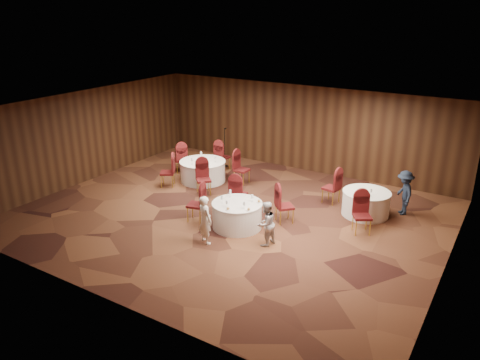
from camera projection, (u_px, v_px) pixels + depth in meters
The scene contains 15 objects.
ground at pixel (231, 215), 14.03m from camera, with size 12.00×12.00×0.00m, color black.
room_shell at pixel (230, 152), 13.34m from camera, with size 12.00×12.00×12.00m.
table_main at pixel (237, 215), 13.14m from camera, with size 1.42×1.42×0.74m.
table_left at pixel (203, 171), 16.65m from camera, with size 1.63×1.63×0.74m.
table_right at pixel (366, 203), 13.93m from camera, with size 1.41×1.41×0.74m.
chairs_main at pixel (240, 201), 13.73m from camera, with size 2.92×1.95×1.00m.
chairs_left at pixel (203, 167), 16.65m from camera, with size 3.22×3.09×1.00m.
chairs_right at pixel (346, 201), 13.76m from camera, with size 2.16×2.23×1.00m.
tabletop_main at pixel (240, 202), 12.82m from camera, with size 1.06×1.04×0.22m.
tabletop_left at pixel (203, 159), 16.50m from camera, with size 0.80×0.86×0.22m.
tabletop_right at pixel (371, 191), 13.45m from camera, with size 0.08×0.08×0.22m.
mic_stand at pixel (225, 155), 18.16m from camera, with size 0.24×0.24×1.53m.
woman_a at pixel (205, 220), 12.17m from camera, with size 0.48×0.32×1.33m, color white.
woman_b at pixel (266, 224), 12.08m from camera, with size 0.59×0.46×1.21m, color silver.
man_c at pixel (404, 193), 13.89m from camera, with size 0.88×0.50×1.36m, color #151E2F.
Camera 1 is at (6.95, -10.72, 5.89)m, focal length 35.00 mm.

